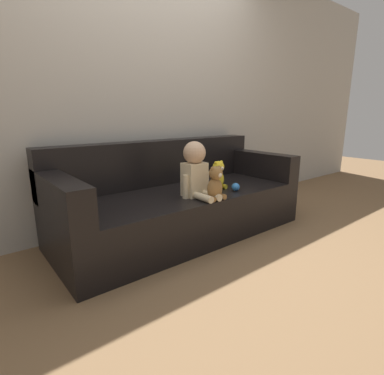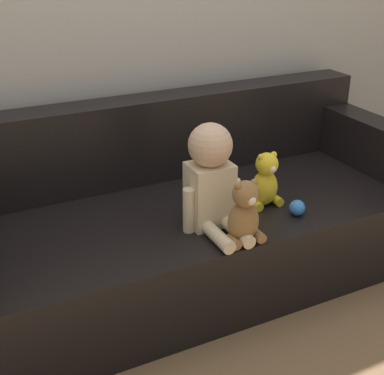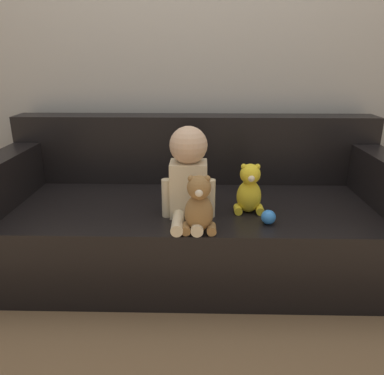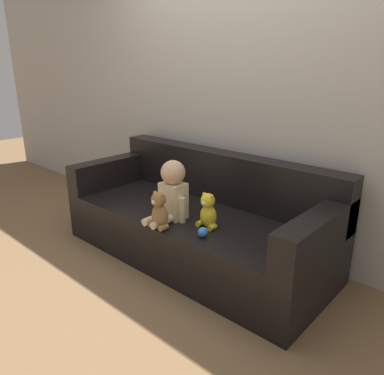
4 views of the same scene
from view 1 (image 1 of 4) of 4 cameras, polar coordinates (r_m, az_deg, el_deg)
name	(u,v)px [view 1 (image 1 of 4)]	position (r m, az deg, el deg)	size (l,w,h in m)	color
ground_plane	(182,233)	(2.69, -1.83, -8.64)	(12.00, 12.00, 0.00)	brown
wall_back	(147,83)	(2.93, -8.61, 19.05)	(8.00, 0.05, 2.60)	#ADA89E
couch	(178,201)	(2.63, -2.62, -2.59)	(2.14, 0.88, 0.79)	black
person_baby	(195,171)	(2.35, 0.67, 3.24)	(0.26, 0.34, 0.43)	beige
teddy_bear_brown	(215,184)	(2.27, 4.46, 0.64)	(0.15, 0.12, 0.26)	olive
plush_toy_side	(218,176)	(2.59, 4.98, 2.21)	(0.15, 0.11, 0.25)	yellow
toy_ball	(236,187)	(2.57, 8.31, 0.10)	(0.07, 0.07, 0.07)	#337FDB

